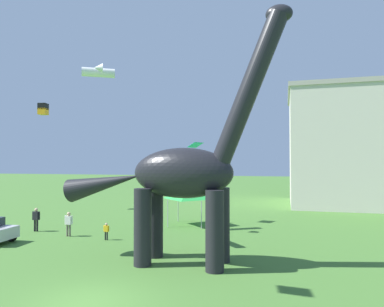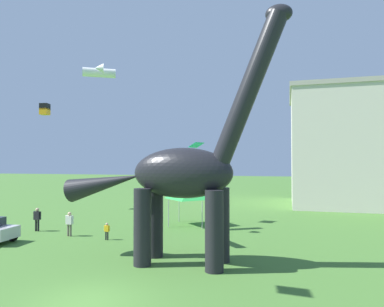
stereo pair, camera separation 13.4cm
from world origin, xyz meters
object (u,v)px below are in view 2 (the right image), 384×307
dinosaur_sculpture (181,173)px  person_strolling_adult (37,217)px  person_far_spectator (69,222)px  festival_canopy_tent (190,193)px  kite_mid_right (163,173)px  kite_mid_left (99,72)px  person_watching_child (107,230)px  kite_far_left (45,109)px  kite_drifting (196,145)px

dinosaur_sculpture → person_strolling_adult: 13.95m
person_strolling_adult → person_far_spectator: size_ratio=1.03×
festival_canopy_tent → kite_mid_right: 7.48m
festival_canopy_tent → person_far_spectator: bearing=-136.7°
kite_mid_left → person_watching_child: bearing=-48.7°
kite_mid_left → festival_canopy_tent: bearing=38.1°
person_watching_child → person_strolling_adult: (-6.35, 1.21, 0.36)m
person_strolling_adult → kite_mid_right: size_ratio=0.86×
kite_far_left → kite_drifting: size_ratio=0.75×
kite_far_left → kite_drifting: (17.61, -3.26, -4.23)m
dinosaur_sculpture → person_strolling_adult: (-12.58, 4.94, -3.47)m
kite_far_left → kite_mid_right: (17.76, -11.65, -6.34)m
dinosaur_sculpture → person_watching_child: (-6.22, 3.73, -3.83)m
kite_mid_left → person_far_spectator: bearing=-119.4°
person_strolling_adult → kite_drifting: bearing=-103.4°
person_strolling_adult → festival_canopy_tent: (10.05, 5.47, 1.52)m
kite_far_left → kite_mid_left: (11.72, -8.84, 0.96)m
person_far_spectator → kite_far_left: (-10.65, 10.73, 9.72)m
kite_mid_left → kite_drifting: bearing=43.4°
person_strolling_adult → person_watching_child: bearing=-146.9°
dinosaur_sculpture → kite_drifting: size_ratio=7.71×
person_strolling_adult → festival_canopy_tent: bearing=-107.6°
kite_drifting → kite_mid_right: bearing=-89.0°
person_watching_child → person_strolling_adult: person_strolling_adult is taller
dinosaur_sculpture → person_far_spectator: bearing=132.1°
dinosaur_sculpture → kite_far_left: 25.58m
dinosaur_sculpture → festival_canopy_tent: dinosaur_sculpture is taller
kite_far_left → person_far_spectator: bearing=-45.2°
person_strolling_adult → kite_mid_left: kite_mid_left is taller
kite_far_left → kite_mid_right: kite_far_left is taller
person_strolling_adult → kite_far_left: bearing=-9.5°
person_watching_child → kite_mid_right: kite_mid_right is taller
kite_drifting → kite_mid_right: (0.15, -8.38, -2.11)m
festival_canopy_tent → person_strolling_adult: bearing=-151.4°
person_far_spectator → dinosaur_sculpture: bearing=109.6°
person_strolling_adult → kite_mid_right: (10.42, -1.78, 3.35)m
person_far_spectator → kite_mid_right: (7.10, -0.91, 3.38)m
person_strolling_adult → kite_far_left: kite_far_left is taller
kite_drifting → kite_mid_right: 8.64m
person_far_spectator → kite_far_left: 17.98m
person_far_spectator → person_watching_child: bearing=127.0°
kite_far_left → kite_mid_right: 22.16m
festival_canopy_tent → kite_mid_left: 11.62m
kite_mid_left → kite_mid_right: 9.88m
festival_canopy_tent → kite_mid_right: kite_mid_right is taller
dinosaur_sculpture → person_far_spectator: size_ratio=7.58×
kite_mid_right → festival_canopy_tent: bearing=93.0°
festival_canopy_tent → person_watching_child: bearing=-119.0°
person_strolling_adult → kite_drifting: size_ratio=1.05×
kite_mid_left → kite_drifting: kite_mid_left is taller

